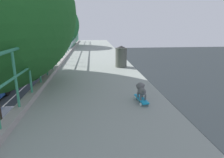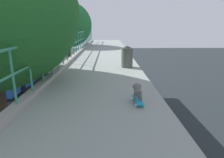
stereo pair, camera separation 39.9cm
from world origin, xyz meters
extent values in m
cube|color=black|center=(1.16, 1.51, 5.39)|extent=(2.86, 0.06, 0.00)
cylinder|color=#328564|center=(-0.25, 1.92, 6.01)|extent=(0.04, 0.04, 1.00)
cylinder|color=#328564|center=(-0.25, 2.68, 6.01)|extent=(0.04, 0.04, 1.00)
cylinder|color=#328564|center=(-0.25, 3.45, 6.01)|extent=(0.04, 0.04, 1.00)
cylinder|color=#328564|center=(-0.25, 4.21, 6.01)|extent=(0.04, 0.04, 1.00)
cylinder|color=#328564|center=(-0.25, 4.98, 6.01)|extent=(0.04, 0.04, 1.00)
cylinder|color=#328564|center=(-0.25, 5.75, 6.01)|extent=(0.04, 0.04, 1.00)
cylinder|color=#328564|center=(-0.25, 6.51, 6.01)|extent=(0.04, 0.04, 1.00)
cylinder|color=#328564|center=(-0.25, 7.28, 6.01)|extent=(0.04, 0.04, 1.00)
cylinder|color=#328564|center=(-0.25, 8.04, 6.01)|extent=(0.04, 0.04, 1.00)
cylinder|color=#328564|center=(-0.25, 8.81, 6.01)|extent=(0.04, 0.04, 1.00)
cylinder|color=#328564|center=(-0.25, 9.58, 6.01)|extent=(0.04, 0.04, 1.00)
cylinder|color=#328564|center=(-0.25, 10.34, 6.01)|extent=(0.04, 0.04, 1.00)
cylinder|color=#328564|center=(-0.25, 11.11, 6.01)|extent=(0.04, 0.04, 1.00)
cylinder|color=#328564|center=(-0.25, 11.88, 6.01)|extent=(0.04, 0.04, 1.00)
cylinder|color=#328564|center=(-0.25, 12.64, 6.01)|extent=(0.04, 0.04, 1.00)
cylinder|color=#328564|center=(-0.25, 13.41, 6.01)|extent=(0.04, 0.04, 1.00)
cylinder|color=#328564|center=(-0.25, 14.17, 6.01)|extent=(0.04, 0.04, 1.00)
cylinder|color=#328564|center=(-0.25, 14.94, 6.01)|extent=(0.04, 0.04, 1.00)
cylinder|color=#328564|center=(-0.25, 15.71, 6.01)|extent=(0.04, 0.04, 1.00)
cylinder|color=#328564|center=(-0.25, 16.47, 6.01)|extent=(0.04, 0.04, 1.00)
cylinder|color=#328564|center=(-0.25, 17.24, 6.01)|extent=(0.04, 0.04, 1.00)
cylinder|color=#328564|center=(-0.25, 18.00, 6.01)|extent=(0.04, 0.04, 1.00)
cube|color=#B6B2BE|center=(-5.02, 11.23, 0.52)|extent=(1.82, 4.09, 0.59)
cube|color=#1E232B|center=(-5.02, 11.12, 1.06)|extent=(1.64, 1.88, 0.49)
cylinder|color=black|center=(-4.15, 12.54, 0.32)|extent=(0.24, 0.63, 0.63)
cylinder|color=black|center=(-5.89, 12.54, 0.32)|extent=(0.24, 0.63, 0.63)
cylinder|color=black|center=(-4.15, 9.93, 0.32)|extent=(0.24, 0.63, 0.63)
cube|color=navy|center=(-8.88, 21.33, 1.88)|extent=(2.57, 11.55, 3.20)
cube|color=black|center=(-8.88, 21.33, 2.44)|extent=(2.59, 10.62, 0.70)
cylinder|color=black|center=(-7.65, 25.37, 0.48)|extent=(0.28, 0.96, 0.96)
cylinder|color=black|center=(-10.12, 25.37, 0.48)|extent=(0.28, 0.96, 0.96)
cylinder|color=black|center=(-7.65, 18.16, 0.48)|extent=(0.28, 0.96, 0.96)
cylinder|color=#49362A|center=(-1.84, 3.92, 2.90)|extent=(0.54, 0.54, 5.81)
cylinder|color=#483C32|center=(-1.70, 13.74, 2.96)|extent=(0.39, 0.39, 5.92)
ellipsoid|color=#226A34|center=(-1.70, 13.74, 6.95)|extent=(3.73, 3.73, 3.41)
cube|color=#1597CE|center=(2.03, 2.19, 5.46)|extent=(0.19, 0.56, 0.02)
cylinder|color=white|center=(2.09, 2.37, 5.42)|extent=(0.03, 0.06, 0.06)
cylinder|color=white|center=(1.94, 2.36, 5.42)|extent=(0.03, 0.06, 0.06)
cylinder|color=white|center=(2.13, 2.02, 5.42)|extent=(0.03, 0.06, 0.06)
cylinder|color=white|center=(1.97, 2.00, 5.42)|extent=(0.03, 0.06, 0.06)
cylinder|color=#5C5C5E|center=(2.07, 2.27, 5.53)|extent=(0.04, 0.04, 0.11)
cylinder|color=#5C5C5E|center=(1.98, 2.26, 5.53)|extent=(0.04, 0.04, 0.11)
cylinder|color=#5C5C5E|center=(2.09, 2.10, 5.53)|extent=(0.04, 0.04, 0.11)
cylinder|color=#5C5C5E|center=(1.99, 2.09, 5.53)|extent=(0.04, 0.04, 0.11)
ellipsoid|color=#5C5C5E|center=(2.03, 2.18, 5.63)|extent=(0.18, 0.24, 0.14)
sphere|color=#5C5C5E|center=(2.02, 2.27, 5.70)|extent=(0.16, 0.16, 0.16)
ellipsoid|color=#595562|center=(2.02, 2.35, 5.69)|extent=(0.06, 0.08, 0.05)
sphere|color=#5C5C5E|center=(2.08, 2.28, 5.72)|extent=(0.07, 0.07, 0.07)
sphere|color=#5C5C5E|center=(1.96, 2.27, 5.72)|extent=(0.07, 0.07, 0.07)
sphere|color=#5C5C5E|center=(2.04, 2.06, 5.67)|extent=(0.07, 0.07, 0.07)
cylinder|color=#4E524A|center=(2.13, 5.69, 5.74)|extent=(0.42, 0.42, 0.71)
cone|color=black|center=(2.13, 5.69, 6.13)|extent=(0.43, 0.43, 0.10)
camera|label=1|loc=(1.06, -1.43, 6.90)|focal=31.24mm
camera|label=2|loc=(1.46, -1.46, 6.90)|focal=31.24mm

